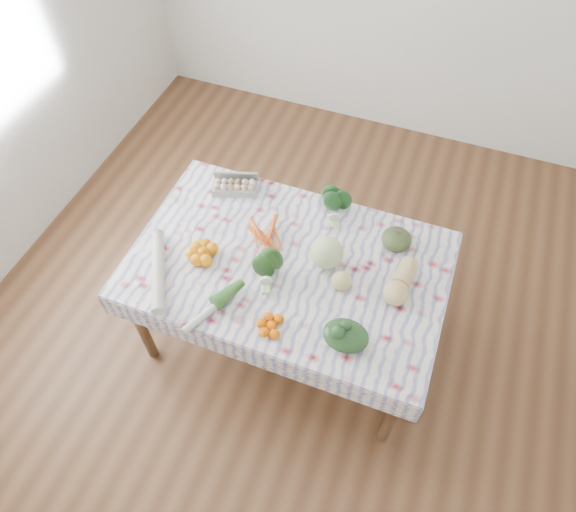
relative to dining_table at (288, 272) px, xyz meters
The scene contains 16 objects.
ground 0.68m from the dining_table, ahead, with size 4.50×4.50×0.00m, color #56331D.
dining_table is the anchor object (origin of this frame).
tablecloth 0.08m from the dining_table, ahead, with size 1.66×1.06×0.01m, color white.
egg_carton 0.61m from the dining_table, 141.79° to the left, with size 0.26×0.11×0.07m, color #A2A29D.
carrot_bunch 0.22m from the dining_table, 146.39° to the left, with size 0.23×0.21×0.04m, color #E65B18.
kale_bunch 0.45m from the dining_table, 73.28° to the left, with size 0.16×0.14×0.14m, color #153E16.
kabocha_squash 0.61m from the dining_table, 31.92° to the left, with size 0.16×0.16×0.11m, color #3C4C27.
cabbage 0.26m from the dining_table, 20.80° to the left, with size 0.17×0.17×0.17m, color #B9CD8C.
butternut_squash 0.61m from the dining_table, ahead, with size 0.13×0.27×0.13m, color tan.
orange_cluster 0.47m from the dining_table, 164.17° to the right, with size 0.22×0.22×0.07m, color orange.
broccoli 0.20m from the dining_table, 120.69° to the right, with size 0.16×0.16×0.12m, color #1E4517.
mandarin_cluster 0.41m from the dining_table, 80.81° to the right, with size 0.17×0.17×0.05m, color #F26500.
grapefruit 0.34m from the dining_table, ahead, with size 0.10×0.10×0.10m, color tan.
spinach_bag 0.55m from the dining_table, 38.73° to the right, with size 0.22×0.18×0.10m, color #183316.
daikon 0.68m from the dining_table, 150.43° to the right, with size 0.07×0.07×0.46m, color beige.
leek 0.48m from the dining_table, 121.20° to the right, with size 0.04×0.04×0.37m, color beige.
Camera 1 is at (0.56, -1.49, 2.95)m, focal length 32.00 mm.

